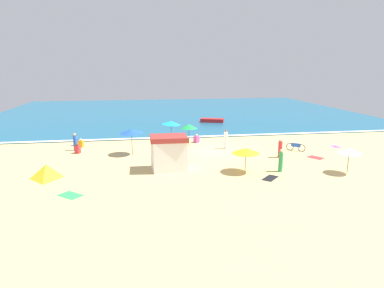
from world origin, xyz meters
TOP-DOWN VIEW (x-y plane):
  - ground_plane at (0.00, 0.00)m, footprint 60.00×60.00m
  - ocean_water at (0.00, 28.00)m, footprint 60.00×44.00m
  - wave_breaker_foam at (0.00, 6.30)m, footprint 57.00×0.70m
  - lifeguard_cabana at (-4.42, -5.28)m, footprint 2.78×2.17m
  - beach_umbrella_0 at (-3.33, 4.08)m, footprint 2.35×2.33m
  - beach_umbrella_1 at (8.71, -8.30)m, footprint 2.40×2.40m
  - beach_umbrella_2 at (-1.79, 1.93)m, footprint 1.78×1.80m
  - beach_umbrella_3 at (-7.31, -0.22)m, footprint 2.93×2.93m
  - beach_umbrella_4 at (1.22, -6.82)m, footprint 2.81×2.81m
  - beach_tent at (-13.29, -5.93)m, footprint 1.85×2.28m
  - parked_bicycle at (8.00, -1.21)m, footprint 1.43×1.22m
  - beachgoer_0 at (-0.70, 3.76)m, footprint 0.66×0.66m
  - beachgoer_1 at (-12.69, 2.23)m, footprint 0.39×0.39m
  - beachgoer_2 at (-12.97, 4.25)m, footprint 0.56×0.56m
  - beachgoer_3 at (-12.30, 1.05)m, footprint 0.55×0.55m
  - beachgoer_4 at (3.93, -7.09)m, footprint 0.42×0.42m
  - beachgoer_5 at (1.62, 0.60)m, footprint 0.47×0.47m
  - beachgoer_6 at (-12.39, 3.52)m, footprint 0.55×0.55m
  - beachgoer_7 at (5.55, -3.22)m, footprint 0.50×0.50m
  - beach_towel_0 at (12.70, -0.28)m, footprint 0.74×1.08m
  - beach_towel_1 at (-10.99, -9.69)m, footprint 1.74×1.69m
  - beach_towel_2 at (8.64, -3.82)m, footprint 1.48×1.61m
  - beach_towel_3 at (2.57, -8.50)m, footprint 1.58×1.59m
  - small_boat_0 at (3.62, 15.86)m, footprint 3.45×2.24m

SIDE VIEW (x-z plane):
  - ground_plane at x=0.00m, z-range 0.00..0.00m
  - beach_towel_2 at x=8.64m, z-range 0.00..0.01m
  - beach_towel_0 at x=12.70m, z-range 0.00..0.01m
  - beach_towel_1 at x=-10.99m, z-range 0.00..0.01m
  - beach_towel_3 at x=2.57m, z-range 0.00..0.01m
  - ocean_water at x=0.00m, z-range 0.00..0.10m
  - wave_breaker_foam at x=0.00m, z-range 0.10..0.11m
  - small_boat_0 at x=3.62m, z-range 0.10..0.60m
  - beachgoer_6 at x=-12.39m, z-range -0.07..0.78m
  - parked_bicycle at x=8.00m, z-range 0.00..0.76m
  - beachgoer_0 at x=-0.70m, z-range -0.08..0.84m
  - beachgoer_2 at x=-12.97m, z-range -0.06..0.84m
  - beachgoer_3 at x=-12.30m, z-range -0.06..0.91m
  - beach_tent at x=-13.29m, z-range 0.00..1.02m
  - beachgoer_7 at x=5.55m, z-range -0.05..1.62m
  - beachgoer_1 at x=-12.69m, z-range -0.04..1.62m
  - beachgoer_4 at x=3.93m, z-range -0.04..1.70m
  - beachgoer_5 at x=1.62m, z-range -0.06..1.82m
  - lifeguard_cabana at x=-4.42m, z-range 0.03..2.70m
  - beach_umbrella_4 at x=1.22m, z-range 0.73..2.62m
  - beach_umbrella_1 at x=8.71m, z-range 0.76..2.73m
  - beach_umbrella_2 at x=-1.79m, z-range 0.90..3.24m
  - beach_umbrella_0 at x=-3.33m, z-range 0.93..3.29m
  - beach_umbrella_3 at x=-7.31m, z-range 0.96..3.37m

